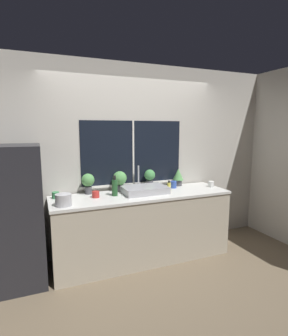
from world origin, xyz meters
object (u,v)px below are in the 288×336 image
at_px(soap_bottle, 169,187).
at_px(mug_red, 96,194).
at_px(refrigerator, 9,217).
at_px(sink, 144,189).
at_px(potted_plant_far_left, 88,182).
at_px(potted_plant_center_left, 120,179).
at_px(mug_blue, 173,185).
at_px(potted_plant_center_right, 150,177).
at_px(bottle_tall, 115,187).
at_px(mug_white, 211,184).
at_px(kettle, 63,199).
at_px(mug_green, 56,195).
at_px(potted_plant_far_right, 178,176).

relative_size(soap_bottle, mug_red, 1.60).
relative_size(refrigerator, sink, 2.72).
relative_size(potted_plant_far_left, potted_plant_center_left, 0.98).
bearing_deg(mug_blue, potted_plant_center_left, 171.80).
relative_size(potted_plant_center_right, mug_red, 3.01).
distance_m(bottle_tall, mug_red, 0.26).
bearing_deg(refrigerator, sink, 1.02).
xyz_separation_m(mug_white, kettle, (-2.15, -0.18, 0.03)).
xyz_separation_m(sink, soap_bottle, (0.36, -0.02, 0.02)).
bearing_deg(refrigerator, mug_green, 19.37).
distance_m(potted_plant_far_left, potted_plant_center_right, 0.90).
height_order(mug_red, mug_white, mug_white).
xyz_separation_m(sink, mug_green, (-1.15, 0.15, -0.00)).
xyz_separation_m(sink, potted_plant_far_right, (0.65, 0.23, 0.10)).
distance_m(sink, mug_red, 0.67).
relative_size(soap_bottle, mug_blue, 1.46).
bearing_deg(sink, soap_bottle, -3.57).
bearing_deg(mug_white, mug_red, 178.49).
relative_size(mug_white, mug_green, 1.00).
distance_m(potted_plant_center_left, potted_plant_center_right, 0.46).
bearing_deg(mug_red, bottle_tall, -1.30).
distance_m(soap_bottle, bottle_tall, 0.78).
bearing_deg(mug_green, mug_white, -4.96).
bearing_deg(potted_plant_far_left, soap_bottle, -12.87).
height_order(sink, mug_blue, sink).
bearing_deg(potted_plant_far_left, potted_plant_center_right, 0.00).
height_order(sink, soap_bottle, sink).
xyz_separation_m(sink, kettle, (-1.08, -0.22, 0.03)).
bearing_deg(mug_red, potted_plant_far_right, 9.41).
height_order(sink, potted_plant_far_right, sink).
height_order(potted_plant_far_left, potted_plant_center_right, potted_plant_center_right).
height_order(soap_bottle, mug_white, soap_bottle).
bearing_deg(potted_plant_center_left, potted_plant_center_right, -0.00).
height_order(potted_plant_far_right, mug_red, potted_plant_far_right).
bearing_deg(bottle_tall, potted_plant_center_left, 58.61).
relative_size(refrigerator, potted_plant_center_left, 5.73).
relative_size(potted_plant_far_right, mug_blue, 2.63).
distance_m(mug_blue, mug_white, 0.58).
distance_m(potted_plant_far_right, bottle_tall, 1.09).
bearing_deg(bottle_tall, soap_bottle, -1.76).
relative_size(sink, mug_white, 6.89).
bearing_deg(mug_blue, potted_plant_far_left, 174.72).
bearing_deg(potted_plant_center_right, bottle_tall, -159.32).
height_order(mug_blue, mug_green, mug_blue).
xyz_separation_m(potted_plant_far_left, bottle_tall, (0.30, -0.22, -0.06)).
xyz_separation_m(mug_blue, kettle, (-1.59, -0.33, 0.02)).
distance_m(potted_plant_center_right, mug_green, 1.33).
bearing_deg(mug_red, potted_plant_center_right, 14.51).
bearing_deg(kettle, soap_bottle, 7.67).
distance_m(mug_green, kettle, 0.38).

